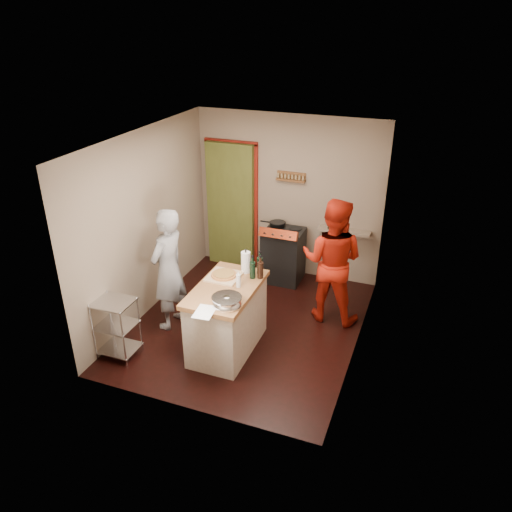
{
  "coord_description": "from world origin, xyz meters",
  "views": [
    {
      "loc": [
        2.17,
        -5.41,
        3.96
      ],
      "look_at": [
        0.12,
        0.0,
        1.09
      ],
      "focal_mm": 35.0,
      "sensor_mm": 36.0,
      "label": 1
    }
  ],
  "objects_px": {
    "island": "(227,317)",
    "wire_shelving": "(116,326)",
    "person_stripe": "(168,270)",
    "person_red": "(332,261)",
    "stove": "(283,254)"
  },
  "relations": [
    {
      "from": "stove",
      "to": "island",
      "type": "height_order",
      "value": "island"
    },
    {
      "from": "stove",
      "to": "wire_shelving",
      "type": "height_order",
      "value": "stove"
    },
    {
      "from": "person_stripe",
      "to": "stove",
      "type": "bearing_deg",
      "value": 155.89
    },
    {
      "from": "stove",
      "to": "wire_shelving",
      "type": "xyz_separation_m",
      "value": [
        -1.33,
        -2.62,
        -0.01
      ]
    },
    {
      "from": "stove",
      "to": "person_stripe",
      "type": "distance_m",
      "value": 2.09
    },
    {
      "from": "person_stripe",
      "to": "person_red",
      "type": "xyz_separation_m",
      "value": [
        2.0,
        0.95,
        0.04
      ]
    },
    {
      "from": "wire_shelving",
      "to": "person_stripe",
      "type": "distance_m",
      "value": 0.99
    },
    {
      "from": "person_stripe",
      "to": "person_red",
      "type": "relative_size",
      "value": 0.96
    },
    {
      "from": "island",
      "to": "person_red",
      "type": "distance_m",
      "value": 1.64
    },
    {
      "from": "wire_shelving",
      "to": "island",
      "type": "relative_size",
      "value": 0.58
    },
    {
      "from": "wire_shelving",
      "to": "person_red",
      "type": "xyz_separation_m",
      "value": [
        2.28,
        1.81,
        0.45
      ]
    },
    {
      "from": "island",
      "to": "person_red",
      "type": "bearing_deg",
      "value": 48.97
    },
    {
      "from": "wire_shelving",
      "to": "stove",
      "type": "bearing_deg",
      "value": 63.15
    },
    {
      "from": "island",
      "to": "wire_shelving",
      "type": "bearing_deg",
      "value": -153.6
    },
    {
      "from": "wire_shelving",
      "to": "person_red",
      "type": "relative_size",
      "value": 0.45
    }
  ]
}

